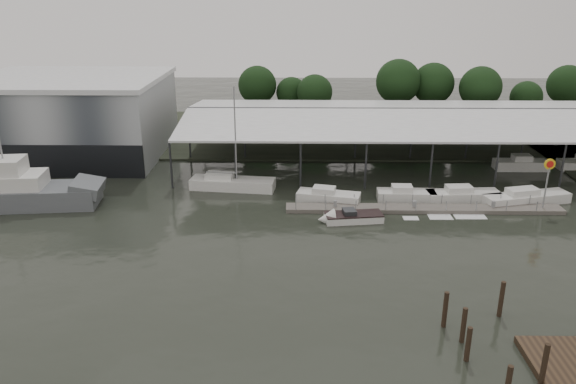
{
  "coord_description": "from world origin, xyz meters",
  "views": [
    {
      "loc": [
        2.0,
        -43.18,
        21.3
      ],
      "look_at": [
        1.22,
        8.45,
        2.5
      ],
      "focal_mm": 35.0,
      "sensor_mm": 36.0,
      "label": 1
    }
  ],
  "objects_px": {
    "shell_fuel_sign": "(548,175)",
    "white_sailboat": "(231,183)",
    "grey_trawler": "(19,192)",
    "speedboat_underway": "(348,218)"
  },
  "relations": [
    {
      "from": "shell_fuel_sign",
      "to": "white_sailboat",
      "type": "distance_m",
      "value": 33.04
    },
    {
      "from": "shell_fuel_sign",
      "to": "grey_trawler",
      "type": "distance_m",
      "value": 53.53
    },
    {
      "from": "shell_fuel_sign",
      "to": "grey_trawler",
      "type": "height_order",
      "value": "grey_trawler"
    },
    {
      "from": "grey_trawler",
      "to": "speedboat_underway",
      "type": "bearing_deg",
      "value": -12.1
    },
    {
      "from": "speedboat_underway",
      "to": "grey_trawler",
      "type": "bearing_deg",
      "value": -13.95
    },
    {
      "from": "speedboat_underway",
      "to": "shell_fuel_sign",
      "type": "bearing_deg",
      "value": -179.51
    },
    {
      "from": "white_sailboat",
      "to": "shell_fuel_sign",
      "type": "bearing_deg",
      "value": -4.03
    },
    {
      "from": "grey_trawler",
      "to": "speedboat_underway",
      "type": "xyz_separation_m",
      "value": [
        33.56,
        -3.54,
        -1.19
      ]
    },
    {
      "from": "shell_fuel_sign",
      "to": "speedboat_underway",
      "type": "xyz_separation_m",
      "value": [
        -19.92,
        -2.95,
        -3.53
      ]
    },
    {
      "from": "shell_fuel_sign",
      "to": "grey_trawler",
      "type": "relative_size",
      "value": 0.33
    }
  ]
}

